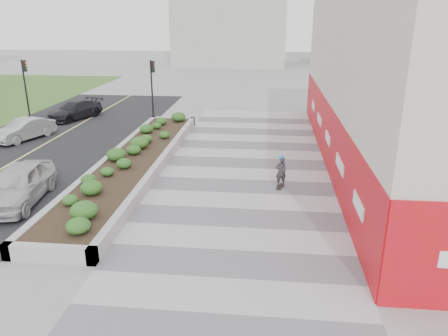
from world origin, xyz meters
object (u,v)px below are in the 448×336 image
at_px(car_dark, 75,110).
at_px(planter, 135,159).
at_px(car_white, 18,185).
at_px(traffic_signal_near, 152,81).
at_px(car_silver, 24,130).
at_px(traffic_signal_far, 25,80).
at_px(skateboarder, 281,171).

bearing_deg(car_dark, planter, -30.81).
height_order(planter, car_dark, car_dark).
height_order(car_white, car_dark, car_white).
xyz_separation_m(traffic_signal_near, car_silver, (-6.41, -6.23, -2.13)).
distance_m(traffic_signal_far, skateboarder, 21.78).
distance_m(traffic_signal_far, car_dark, 4.04).
bearing_deg(traffic_signal_near, skateboarder, -54.61).
bearing_deg(traffic_signal_near, traffic_signal_far, -176.89).
height_order(traffic_signal_far, car_silver, traffic_signal_far).
bearing_deg(car_dark, skateboarder, -16.96).
distance_m(planter, skateboarder, 7.42).
bearing_deg(traffic_signal_near, car_white, -96.08).
distance_m(traffic_signal_near, traffic_signal_far, 9.21).
relative_size(planter, traffic_signal_far, 4.29).
height_order(planter, car_white, car_white).
xyz_separation_m(planter, car_silver, (-8.13, 4.27, 0.21)).
bearing_deg(car_white, skateboarder, 7.25).
distance_m(planter, car_dark, 12.52).
bearing_deg(car_white, traffic_signal_near, 76.76).
bearing_deg(planter, car_dark, 126.76).
relative_size(traffic_signal_near, skateboarder, 2.81).
bearing_deg(traffic_signal_far, car_dark, 0.42).
distance_m(car_white, car_silver, 10.15).
bearing_deg(traffic_signal_far, car_silver, -63.99).
distance_m(traffic_signal_far, car_white, 16.64).
distance_m(planter, traffic_signal_far, 15.00).
bearing_deg(car_white, car_silver, 110.98).
distance_m(planter, car_silver, 9.19).
xyz_separation_m(skateboarder, car_white, (-10.49, -2.69, 0.01)).
bearing_deg(traffic_signal_near, car_silver, -135.81).
xyz_separation_m(planter, traffic_signal_far, (-10.93, 10.00, 2.34)).
bearing_deg(skateboarder, traffic_signal_far, 162.41).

